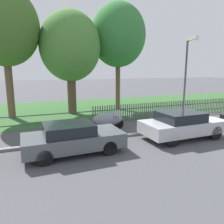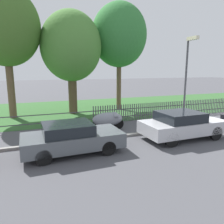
# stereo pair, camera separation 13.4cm
# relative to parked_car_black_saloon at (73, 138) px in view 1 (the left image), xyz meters

# --- Properties ---
(ground_plane) EXTENTS (120.00, 120.00, 0.00)m
(ground_plane) POSITION_rel_parked_car_black_saloon_xyz_m (8.24, 1.09, -0.64)
(ground_plane) COLOR #4C4C51
(kerb_stone) EXTENTS (43.93, 0.20, 0.12)m
(kerb_stone) POSITION_rel_parked_car_black_saloon_xyz_m (8.24, 1.19, -0.58)
(kerb_stone) COLOR gray
(kerb_stone) RESTS_ON ground
(grass_strip) EXTENTS (43.93, 10.58, 0.01)m
(grass_strip) POSITION_rel_parked_car_black_saloon_xyz_m (8.24, 9.52, -0.64)
(grass_strip) COLOR #33602D
(grass_strip) RESTS_ON ground
(park_fence) EXTENTS (43.93, 0.05, 1.11)m
(park_fence) POSITION_rel_parked_car_black_saloon_xyz_m (8.24, 4.24, -0.09)
(park_fence) COLOR #4C4C51
(park_fence) RESTS_ON ground
(parked_car_black_saloon) EXTENTS (4.00, 1.89, 1.24)m
(parked_car_black_saloon) POSITION_rel_parked_car_black_saloon_xyz_m (0.00, 0.00, 0.00)
(parked_car_black_saloon) COLOR #51565B
(parked_car_black_saloon) RESTS_ON ground
(parked_car_navy_estate) EXTENTS (4.13, 1.95, 1.32)m
(parked_car_navy_estate) POSITION_rel_parked_car_black_saloon_xyz_m (5.38, -0.01, 0.05)
(parked_car_navy_estate) COLOR #BCBCC1
(parked_car_navy_estate) RESTS_ON ground
(covered_motorcycle) EXTENTS (1.88, 0.80, 0.99)m
(covered_motorcycle) POSITION_rel_parked_car_black_saloon_xyz_m (2.52, 2.67, -0.03)
(covered_motorcycle) COLOR black
(covered_motorcycle) RESTS_ON ground
(tree_nearest_kerb) EXTENTS (4.42, 4.42, 8.58)m
(tree_nearest_kerb) POSITION_rel_parked_car_black_saloon_xyz_m (-2.66, 7.96, 5.35)
(tree_nearest_kerb) COLOR brown
(tree_nearest_kerb) RESTS_ON ground
(tree_behind_motorcycle) EXTENTS (4.40, 4.40, 7.49)m
(tree_behind_motorcycle) POSITION_rel_parked_car_black_saloon_xyz_m (1.56, 8.01, 4.27)
(tree_behind_motorcycle) COLOR brown
(tree_behind_motorcycle) RESTS_ON ground
(tree_mid_park) EXTENTS (4.36, 4.36, 8.48)m
(tree_mid_park) POSITION_rel_parked_car_black_saloon_xyz_m (5.48, 8.37, 5.31)
(tree_mid_park) COLOR brown
(tree_mid_park) RESTS_ON ground
(street_lamp) EXTENTS (0.20, 0.79, 5.03)m
(street_lamp) POSITION_rel_parked_car_black_saloon_xyz_m (6.82, 1.61, 2.58)
(street_lamp) COLOR #47474C
(street_lamp) RESTS_ON ground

